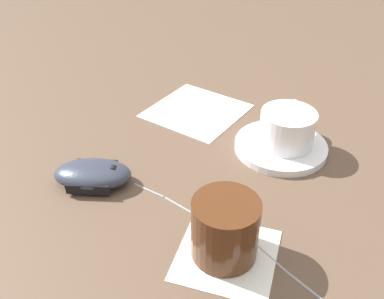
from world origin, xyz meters
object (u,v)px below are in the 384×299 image
object	(u,v)px
saucer	(281,146)
drinking_glass	(225,229)
computer_mouse	(93,174)
coffee_cup	(287,128)

from	to	relation	value
saucer	drinking_glass	distance (m)	0.24
computer_mouse	drinking_glass	xyz separation A→B (m)	(0.23, -0.00, 0.02)
saucer	computer_mouse	xyz separation A→B (m)	(-0.18, -0.24, 0.01)
drinking_glass	computer_mouse	bearing A→B (deg)	179.81
coffee_cup	drinking_glass	xyz separation A→B (m)	(0.04, -0.24, 0.00)
coffee_cup	saucer	bearing A→B (deg)	-124.81
computer_mouse	drinking_glass	size ratio (longest dim) A/B	1.63
coffee_cup	drinking_glass	distance (m)	0.25
saucer	coffee_cup	world-z (taller)	coffee_cup
coffee_cup	computer_mouse	world-z (taller)	coffee_cup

